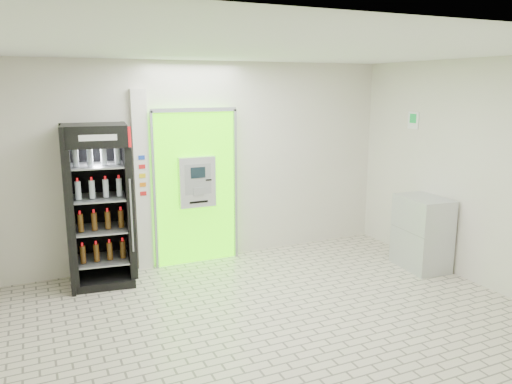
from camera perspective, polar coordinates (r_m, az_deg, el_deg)
ground at (r=5.83m, az=2.69°, el=-14.92°), size 6.00×6.00×0.00m
room_shell at (r=5.25m, az=2.88°, el=3.28°), size 6.00×6.00×6.00m
atm_assembly at (r=7.51m, az=-6.96°, el=0.68°), size 1.30×0.24×2.33m
pillar at (r=7.33m, az=-12.90°, el=1.21°), size 0.22×0.11×2.60m
beverage_cooler at (r=6.99m, az=-17.49°, el=-1.80°), size 0.89×0.83×2.16m
steel_cabinet at (r=7.71m, az=18.42°, el=-4.45°), size 0.61×0.84×1.06m
exit_sign at (r=8.07m, az=17.55°, el=7.82°), size 0.02×0.22×0.26m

